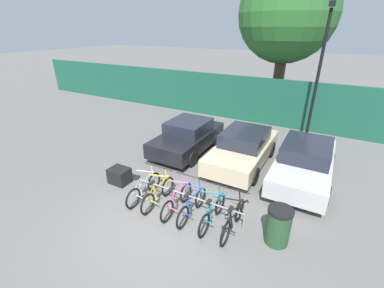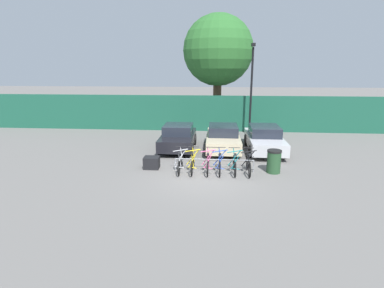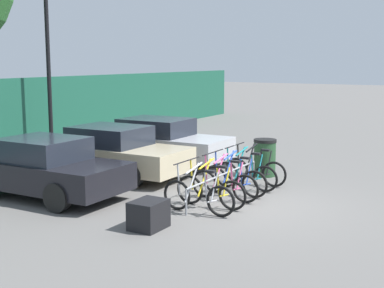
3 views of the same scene
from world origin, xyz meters
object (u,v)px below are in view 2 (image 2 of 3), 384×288
object	(u,v)px
car_beige	(223,138)
trash_bin	(274,161)
car_silver	(264,139)
bicycle_pink	(208,164)
bicycle_black	(248,165)
car_black	(178,137)
bicycle_blue	(220,164)
lamp_post	(251,85)
bicycle_yellow	(193,164)
tree_behind_hoarding	(218,51)
bicycle_teal	(234,165)
bicycle_silver	(180,163)
cargo_crate	(152,163)
bike_rack	(214,161)

from	to	relation	value
car_beige	trash_bin	bearing A→B (deg)	-59.17
car_silver	bicycle_pink	bearing A→B (deg)	-128.56
bicycle_black	car_black	bearing A→B (deg)	129.80
bicycle_blue	lamp_post	size ratio (longest dim) A/B	0.28
bicycle_yellow	car_black	bearing A→B (deg)	107.40
bicycle_black	tree_behind_hoarding	size ratio (longest dim) A/B	0.20
car_beige	tree_behind_hoarding	size ratio (longest dim) A/B	0.50
bicycle_blue	tree_behind_hoarding	xyz separation A→B (m)	(-0.12, 10.77, 5.35)
bicycle_blue	car_beige	bearing A→B (deg)	83.46
bicycle_teal	bicycle_blue	bearing A→B (deg)	-176.91
car_black	bicycle_blue	bearing A→B (deg)	-58.48
bicycle_yellow	car_beige	size ratio (longest dim) A/B	0.40
car_silver	trash_bin	world-z (taller)	car_silver
car_black	tree_behind_hoarding	world-z (taller)	tree_behind_hoarding
bicycle_silver	car_silver	bearing A→B (deg)	44.42
bicycle_blue	car_silver	xyz separation A→B (m)	(2.50, 3.79, 0.31)
car_silver	cargo_crate	size ratio (longest dim) A/B	6.31
bicycle_blue	lamp_post	world-z (taller)	lamp_post
bicycle_blue	trash_bin	size ratio (longest dim) A/B	1.66
bicycle_pink	cargo_crate	xyz separation A→B (m)	(-2.61, 0.32, -0.10)
bicycle_pink	car_black	distance (m)	4.20
bicycle_pink	car_black	size ratio (longest dim) A/B	0.44
cargo_crate	bicycle_silver	bearing A→B (deg)	-13.33
bike_rack	car_beige	xyz separation A→B (m)	(0.47, 3.66, 0.21)
bicycle_black	car_beige	xyz separation A→B (m)	(-1.03, 3.81, 0.31)
bicycle_pink	tree_behind_hoarding	bearing A→B (deg)	84.31
bike_rack	trash_bin	distance (m)	2.63
car_black	trash_bin	world-z (taller)	car_black
bicycle_yellow	tree_behind_hoarding	size ratio (longest dim) A/B	0.20
bicycle_yellow	car_beige	distance (m)	4.08
bicycle_yellow	cargo_crate	distance (m)	1.95
car_beige	tree_behind_hoarding	distance (m)	8.61
car_silver	car_black	bearing A→B (deg)	-179.88
bike_rack	cargo_crate	distance (m)	2.89
car_black	tree_behind_hoarding	xyz separation A→B (m)	(2.20, 6.99, 5.04)
lamp_post	tree_behind_hoarding	distance (m)	4.30
car_black	cargo_crate	size ratio (longest dim) A/B	5.58
bicycle_silver	tree_behind_hoarding	size ratio (longest dim) A/B	0.20
bicycle_silver	car_black	distance (m)	3.83
bicycle_black	cargo_crate	world-z (taller)	bicycle_black
bicycle_silver	bicycle_black	world-z (taller)	same
bike_rack	car_silver	distance (m)	4.57
cargo_crate	car_silver	bearing A→B (deg)	31.62
car_beige	tree_behind_hoarding	bearing A→B (deg)	92.81
bicycle_teal	car_black	world-z (taller)	car_black
tree_behind_hoarding	bicycle_pink	bearing A→B (deg)	-92.12
bike_rack	car_black	world-z (taller)	car_black
bicycle_silver	car_black	xyz separation A→B (m)	(-0.56, 3.78, 0.31)
bicycle_blue	car_silver	world-z (taller)	car_silver
bicycle_black	tree_behind_hoarding	world-z (taller)	tree_behind_hoarding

